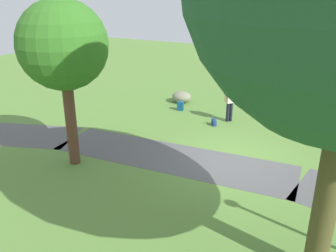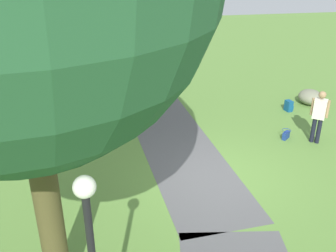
{
  "view_description": "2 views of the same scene",
  "coord_description": "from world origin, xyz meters",
  "px_view_note": "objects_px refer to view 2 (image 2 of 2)",
  "views": [
    {
      "loc": [
        -3.08,
        9.84,
        5.11
      ],
      "look_at": [
        1.63,
        1.37,
        1.39
      ],
      "focal_mm": 37.62,
      "sensor_mm": 36.0,
      "label": 1
    },
    {
      "loc": [
        -8.25,
        2.73,
        5.62
      ],
      "look_at": [
        1.17,
        1.11,
        1.06
      ],
      "focal_mm": 41.28,
      "sensor_mm": 36.0,
      "label": 2
    }
  ],
  "objects_px": {
    "lawn_boulder": "(310,97)",
    "woman_with_handbag": "(319,113)",
    "handbag_on_grass": "(286,135)",
    "backpack_by_boulder": "(289,106)",
    "young_tree_near_path": "(108,11)"
  },
  "relations": [
    {
      "from": "lawn_boulder",
      "to": "backpack_by_boulder",
      "type": "bearing_deg",
      "value": 114.91
    },
    {
      "from": "young_tree_near_path",
      "to": "lawn_boulder",
      "type": "height_order",
      "value": "young_tree_near_path"
    },
    {
      "from": "lawn_boulder",
      "to": "handbag_on_grass",
      "type": "xyz_separation_m",
      "value": [
        -2.59,
        2.19,
        -0.14
      ]
    },
    {
      "from": "woman_with_handbag",
      "to": "backpack_by_boulder",
      "type": "xyz_separation_m",
      "value": [
        2.44,
        -0.31,
        -0.78
      ]
    },
    {
      "from": "backpack_by_boulder",
      "to": "young_tree_near_path",
      "type": "bearing_deg",
      "value": 85.22
    },
    {
      "from": "handbag_on_grass",
      "to": "backpack_by_boulder",
      "type": "xyz_separation_m",
      "value": [
        2.08,
        -1.08,
        0.05
      ]
    },
    {
      "from": "woman_with_handbag",
      "to": "handbag_on_grass",
      "type": "relative_size",
      "value": 4.37
    },
    {
      "from": "woman_with_handbag",
      "to": "handbag_on_grass",
      "type": "distance_m",
      "value": 1.19
    },
    {
      "from": "handbag_on_grass",
      "to": "backpack_by_boulder",
      "type": "relative_size",
      "value": 0.96
    },
    {
      "from": "handbag_on_grass",
      "to": "lawn_boulder",
      "type": "bearing_deg",
      "value": -40.15
    },
    {
      "from": "lawn_boulder",
      "to": "woman_with_handbag",
      "type": "height_order",
      "value": "woman_with_handbag"
    },
    {
      "from": "woman_with_handbag",
      "to": "lawn_boulder",
      "type": "bearing_deg",
      "value": -25.63
    },
    {
      "from": "lawn_boulder",
      "to": "woman_with_handbag",
      "type": "distance_m",
      "value": 3.35
    },
    {
      "from": "backpack_by_boulder",
      "to": "woman_with_handbag",
      "type": "bearing_deg",
      "value": 172.73
    },
    {
      "from": "lawn_boulder",
      "to": "woman_with_handbag",
      "type": "xyz_separation_m",
      "value": [
        -2.96,
        1.42,
        0.69
      ]
    }
  ]
}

